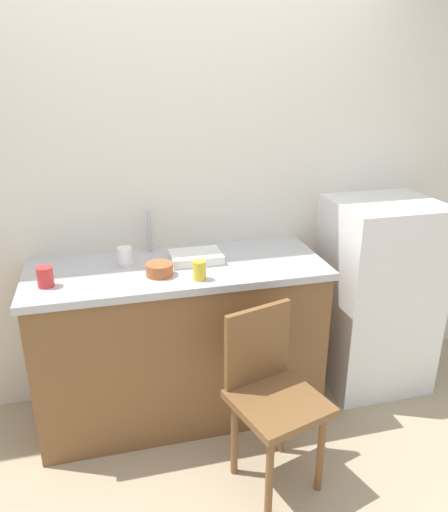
% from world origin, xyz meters
% --- Properties ---
extents(ground_plane, '(8.00, 8.00, 0.00)m').
position_xyz_m(ground_plane, '(0.00, 0.00, 0.00)').
color(ground_plane, tan).
extents(back_wall, '(4.80, 0.10, 2.68)m').
position_xyz_m(back_wall, '(0.00, 1.00, 1.34)').
color(back_wall, silver).
rests_on(back_wall, ground_plane).
extents(cabinet_base, '(1.57, 0.60, 0.90)m').
position_xyz_m(cabinet_base, '(-0.08, 0.65, 0.45)').
color(cabinet_base, brown).
rests_on(cabinet_base, ground_plane).
extents(countertop, '(1.61, 0.64, 0.04)m').
position_xyz_m(countertop, '(-0.08, 0.65, 0.92)').
color(countertop, '#B7B7BC').
rests_on(countertop, cabinet_base).
extents(faucet, '(0.02, 0.02, 0.25)m').
position_xyz_m(faucet, '(-0.20, 0.90, 1.07)').
color(faucet, '#B7B7BC').
rests_on(faucet, countertop).
extents(refrigerator, '(0.62, 0.56, 1.21)m').
position_xyz_m(refrigerator, '(1.18, 0.67, 0.60)').
color(refrigerator, white).
rests_on(refrigerator, ground_plane).
extents(chair, '(0.50, 0.50, 0.89)m').
position_xyz_m(chair, '(0.26, 0.03, 0.50)').
color(chair, brown).
rests_on(chair, ground_plane).
extents(dish_tray, '(0.28, 0.20, 0.05)m').
position_xyz_m(dish_tray, '(0.03, 0.68, 0.96)').
color(dish_tray, white).
rests_on(dish_tray, countertop).
extents(terracotta_bowl, '(0.14, 0.14, 0.06)m').
position_xyz_m(terracotta_bowl, '(-0.19, 0.54, 0.97)').
color(terracotta_bowl, '#B25B33').
rests_on(terracotta_bowl, countertop).
extents(cup_white, '(0.08, 0.08, 0.11)m').
position_xyz_m(cup_white, '(-0.35, 0.72, 0.99)').
color(cup_white, white).
rests_on(cup_white, countertop).
extents(cup_yellow, '(0.07, 0.07, 0.10)m').
position_xyz_m(cup_yellow, '(0.00, 0.44, 0.99)').
color(cup_yellow, yellow).
rests_on(cup_yellow, countertop).
extents(cup_red, '(0.08, 0.08, 0.10)m').
position_xyz_m(cup_red, '(-0.75, 0.54, 0.99)').
color(cup_red, red).
rests_on(cup_red, countertop).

